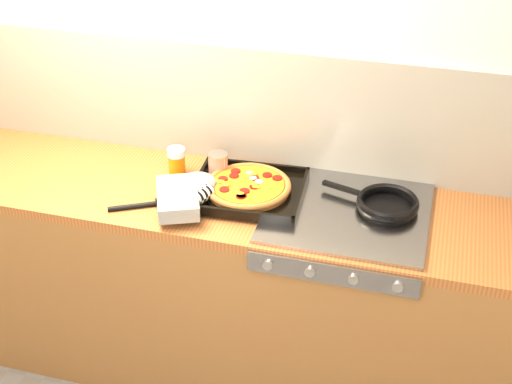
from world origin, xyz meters
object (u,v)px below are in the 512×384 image
(juice_glass, at_px, (177,162))
(tomato_can, at_px, (218,166))
(pizza_on_tray, at_px, (229,189))
(frying_pan, at_px, (386,204))

(juice_glass, bearing_deg, tomato_can, 6.80)
(tomato_can, distance_m, juice_glass, 0.17)
(pizza_on_tray, relative_size, tomato_can, 5.07)
(juice_glass, bearing_deg, frying_pan, -3.19)
(pizza_on_tray, bearing_deg, juice_glass, 154.95)
(frying_pan, height_order, juice_glass, juice_glass)
(frying_pan, bearing_deg, tomato_can, 174.33)
(tomato_can, xyz_separation_m, juice_glass, (-0.17, -0.02, 0.01))
(tomato_can, bearing_deg, frying_pan, -5.67)
(tomato_can, height_order, juice_glass, juice_glass)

